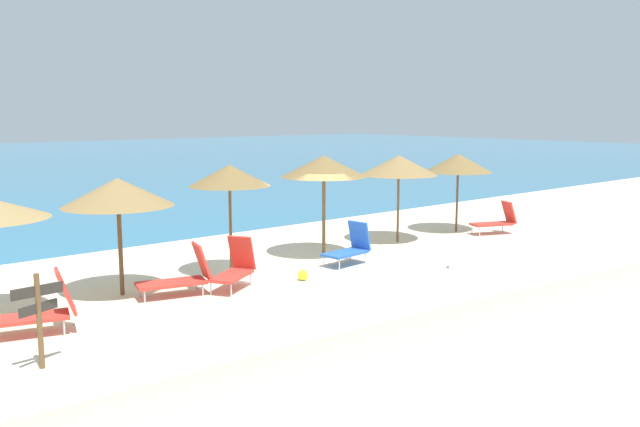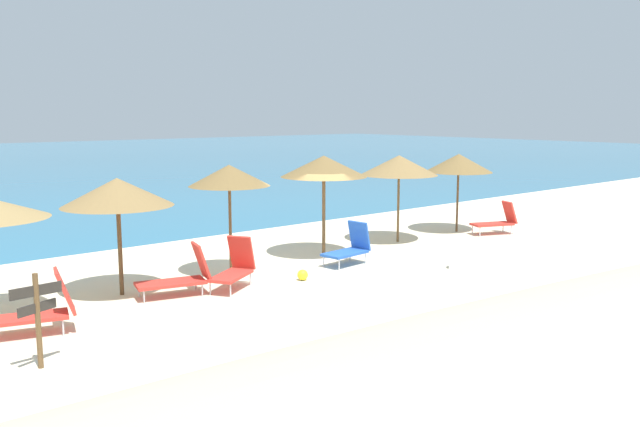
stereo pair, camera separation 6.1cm
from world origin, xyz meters
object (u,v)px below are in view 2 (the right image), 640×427
Objects in this scene: lounge_chair_4 at (235,267)px; cooler_box at (461,262)px; beach_umbrella_5 at (459,163)px; lounge_chair_3 at (497,220)px; lounge_chair_0 at (350,247)px; lounge_chair_2 at (181,276)px; beach_umbrella_2 at (229,176)px; beach_umbrella_3 at (324,166)px; lounge_chair_1 at (38,309)px; beach_umbrella_4 at (399,165)px; beach_ball at (303,275)px; beach_umbrella_1 at (117,192)px; wooden_signpost at (37,311)px.

lounge_chair_4 is 6.19m from cooler_box.
lounge_chair_3 is (0.69, -1.22, -1.95)m from beach_umbrella_5.
lounge_chair_0 is 0.81× the size of lounge_chair_2.
lounge_chair_2 is (-1.92, -0.89, -2.13)m from beach_umbrella_2.
beach_umbrella_3 is 1.63× the size of lounge_chair_1.
beach_umbrella_3 is 1.07× the size of beach_umbrella_5.
beach_umbrella_3 is 3.28m from beach_umbrella_4.
lounge_chair_2 is 3.11m from beach_ball.
lounge_chair_4 reaches higher than cooler_box.
beach_umbrella_3 is 9.08m from lounge_chair_1.
beach_umbrella_2 reaches higher than beach_umbrella_5.
lounge_chair_4 is 1.81m from beach_ball.
beach_umbrella_3 is at bearing 3.44° from beach_umbrella_2.
lounge_chair_2 is at bearing -171.97° from beach_umbrella_4.
lounge_chair_3 is (13.20, -0.99, -1.91)m from beach_umbrella_1.
beach_umbrella_3 is 6.24m from beach_umbrella_5.
lounge_chair_4 is 2.52× the size of cooler_box.
lounge_chair_1 reaches higher than cooler_box.
lounge_chair_2 is at bearing 27.50° from wooden_signpost.
beach_umbrella_4 reaches higher than lounge_chair_4.
lounge_chair_0 is at bearing -119.79° from lounge_chair_4.
beach_umbrella_4 is 4.71× the size of cooler_box.
lounge_chair_2 is 12.17m from lounge_chair_3.
beach_umbrella_3 is at bearing -177.99° from beach_umbrella_4.
beach_umbrella_3 reaches higher than beach_umbrella_2.
beach_umbrella_4 reaches higher than lounge_chair_2.
beach_umbrella_1 is at bearing 156.99° from cooler_box.
lounge_chair_1 is at bearing -172.89° from beach_umbrella_5.
beach_umbrella_1 is at bearing -178.49° from beach_umbrella_3.
beach_umbrella_2 is 1.90× the size of lounge_chair_4.
wooden_signpost is 2.68× the size of cooler_box.
lounge_chair_4 is 0.94× the size of wooden_signpost.
lounge_chair_3 is at bearing -75.83° from lounge_chair_2.
beach_umbrella_3 is 1.05× the size of beach_umbrella_4.
lounge_chair_2 is at bearing 160.39° from cooler_box.
beach_umbrella_5 is 1.54× the size of lounge_chair_2.
beach_umbrella_4 is at bearing 19.32° from beach_ball.
beach_umbrella_4 is at bearing -64.73° from lounge_chair_1.
beach_umbrella_5 reaches higher than lounge_chair_2.
beach_umbrella_4 is 4.62m from cooler_box.
beach_umbrella_3 is 2.05× the size of lounge_chair_0.
lounge_chair_2 is (-5.24, -1.09, -2.18)m from beach_umbrella_3.
beach_ball is (3.01, -0.73, -0.32)m from lounge_chair_2.
lounge_chair_1 is (-8.63, -1.79, -2.15)m from beach_umbrella_3.
lounge_chair_2 is at bearing -41.74° from beach_umbrella_1.
lounge_chair_0 is (-3.38, -1.37, -2.02)m from beach_umbrella_4.
beach_umbrella_4 is at bearing 178.98° from beach_umbrella_5.
lounge_chair_3 is (15.56, 0.64, -0.01)m from lounge_chair_1.
beach_umbrella_4 is at bearing -109.65° from lounge_chair_4.
beach_umbrella_1 is 3.22m from lounge_chair_4.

